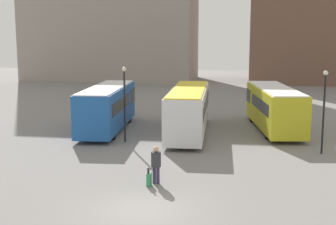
{
  "coord_description": "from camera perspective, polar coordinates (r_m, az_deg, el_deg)",
  "views": [
    {
      "loc": [
        4.17,
        -17.99,
        7.11
      ],
      "look_at": [
        -1.31,
        14.12,
        1.75
      ],
      "focal_mm": 50.0,
      "sensor_mm": 36.0,
      "label": 1
    }
  ],
  "objects": [
    {
      "name": "ground_plane",
      "position": [
        19.79,
        -3.22,
        -11.72
      ],
      "size": [
        160.0,
        160.0,
        0.0
      ],
      "primitive_type": "plane",
      "color": "slate"
    },
    {
      "name": "bus_1",
      "position": [
        34.16,
        2.55,
        0.43
      ],
      "size": [
        3.1,
        11.64,
        3.35
      ],
      "rotation": [
        0.0,
        0.0,
        1.62
      ],
      "color": "silver",
      "rests_on": "ground_plane"
    },
    {
      "name": "suitcase",
      "position": [
        22.56,
        -2.33,
        -8.16
      ],
      "size": [
        0.19,
        0.36,
        0.93
      ],
      "rotation": [
        0.0,
        0.0,
        1.56
      ],
      "color": "#28844C",
      "rests_on": "ground_plane"
    },
    {
      "name": "traveler",
      "position": [
        22.71,
        -1.47,
        -5.99
      ],
      "size": [
        0.49,
        0.49,
        1.86
      ],
      "rotation": [
        0.0,
        0.0,
        1.56
      ],
      "color": "#382D4C",
      "rests_on": "ground_plane"
    },
    {
      "name": "bus_0",
      "position": [
        35.75,
        -7.38,
        0.73
      ],
      "size": [
        3.38,
        10.63,
        3.32
      ],
      "rotation": [
        0.0,
        0.0,
        1.65
      ],
      "color": "#1E56A3",
      "rests_on": "ground_plane"
    },
    {
      "name": "bus_2",
      "position": [
        36.48,
        12.8,
        0.69
      ],
      "size": [
        4.2,
        10.9,
        3.25
      ],
      "rotation": [
        0.0,
        0.0,
        1.72
      ],
      "color": "gold",
      "rests_on": "ground_plane"
    },
    {
      "name": "lamp_post_0",
      "position": [
        29.56,
        18.49,
        0.91
      ],
      "size": [
        0.28,
        0.28,
        5.07
      ],
      "color": "black",
      "rests_on": "ground_plane"
    },
    {
      "name": "lamp_post_1",
      "position": [
        31.33,
        -5.32,
        1.8
      ],
      "size": [
        0.28,
        0.28,
        5.06
      ],
      "color": "black",
      "rests_on": "ground_plane"
    }
  ]
}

